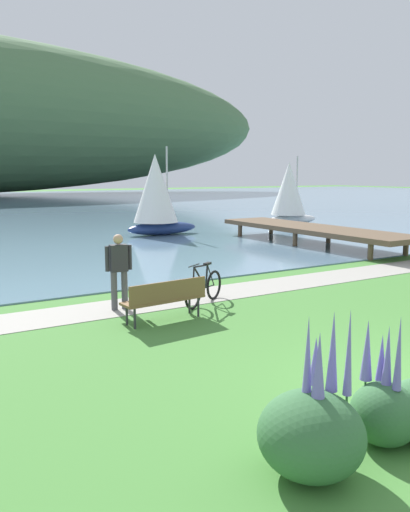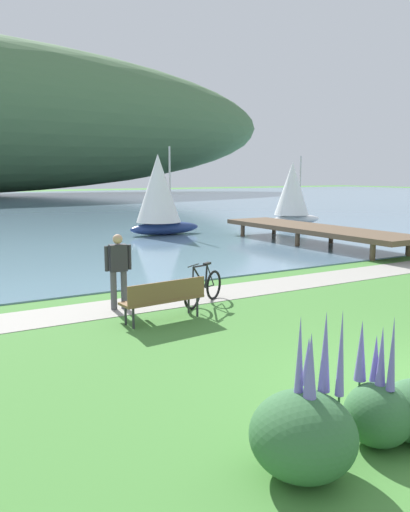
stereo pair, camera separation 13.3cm
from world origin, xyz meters
name	(u,v)px [view 1 (the left image)]	position (x,y,z in m)	size (l,w,h in m)	color
shoreline_path	(197,296)	(0.00, 6.70, 0.01)	(60.00, 1.50, 0.01)	#A39E93
park_bench_near_camera	(165,297)	(-1.67, 5.14, 0.52)	(1.83, 0.62, 0.88)	brown
bicycle_leaning_near_bench	(204,288)	(-0.25, 5.95, 0.40)	(1.55, 0.96, 1.01)	black
person_at_shoreline	(119,267)	(-2.12, 6.52, 0.98)	(0.61, 0.25, 1.71)	#4C4C51
echium_bush_beside_closest	(384,408)	(-1.78, -0.49, 0.42)	(0.77, 0.77, 1.53)	#386B3D
echium_bush_mid_cluster	(312,431)	(-2.92, -0.53, 0.48)	(1.09, 1.09, 1.72)	#386B3D
sailboat_nearest_to_shore	(289,193)	(13.82, 19.42, 1.94)	(3.48, 2.14, 4.04)	white
sailboat_toward_hillside	(156,194)	(4.80, 18.76, 2.08)	(3.71, 2.24, 4.32)	navy
pier_dock	(312,229)	(9.00, 12.23, 0.69)	(2.40, 10.00, 0.80)	brown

